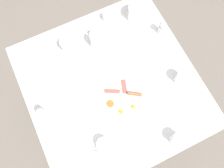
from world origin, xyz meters
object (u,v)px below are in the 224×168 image
object	(u,v)px
breakfast_plate	(123,99)
teapot_far	(137,12)
pepper_grinder	(41,113)
water_glass_tall	(177,139)
creamer_jug	(107,17)
water_glass_short	(182,77)
teapot_near	(99,39)
spoon_for_tea	(75,151)
salt_grinder	(162,27)
teacup_with_saucer_left	(104,144)
fork_spare	(48,60)
napkin_folded	(135,152)
wine_glass_spare	(66,45)
fork_by_plate	(73,93)
knife_by_plate	(190,108)

from	to	relation	value
breakfast_plate	teapot_far	size ratio (longest dim) A/B	1.64
teapot_far	pepper_grinder	xyz separation A→B (m)	(-0.83, -0.37, 0.00)
water_glass_tall	creamer_jug	xyz separation A→B (m)	(-0.01, 0.92, -0.01)
water_glass_tall	water_glass_short	distance (m)	0.38
water_glass_tall	teapot_near	bearing A→B (deg)	100.26
spoon_for_tea	pepper_grinder	bearing A→B (deg)	106.93
salt_grinder	teacup_with_saucer_left	bearing A→B (deg)	-142.57
teacup_with_saucer_left	spoon_for_tea	distance (m)	0.18
water_glass_tall	fork_spare	bearing A→B (deg)	121.96
water_glass_tall	napkin_folded	size ratio (longest dim) A/B	0.57
breakfast_plate	wine_glass_spare	size ratio (longest dim) A/B	3.27
pepper_grinder	wine_glass_spare	bearing A→B (deg)	49.36
breakfast_plate	teacup_with_saucer_left	xyz separation A→B (m)	(-0.22, -0.20, 0.02)
fork_spare	pepper_grinder	bearing A→B (deg)	-114.74
napkin_folded	teapot_far	bearing A→B (deg)	62.36
breakfast_plate	teacup_with_saucer_left	distance (m)	0.30
teapot_far	water_glass_short	bearing A→B (deg)	32.72
breakfast_plate	pepper_grinder	world-z (taller)	pepper_grinder
teapot_far	fork_spare	xyz separation A→B (m)	(-0.68, -0.04, -0.06)
wine_glass_spare	fork_by_plate	size ratio (longest dim) A/B	0.66
teacup_with_saucer_left	fork_spare	distance (m)	0.66
breakfast_plate	spoon_for_tea	xyz separation A→B (m)	(-0.39, -0.16, -0.01)
water_glass_tall	salt_grinder	bearing A→B (deg)	67.86
teapot_far	creamer_jug	world-z (taller)	teapot_far
creamer_jug	fork_spare	bearing A→B (deg)	-166.81
teapot_near	fork_by_plate	xyz separation A→B (m)	(-0.30, -0.25, -0.06)
napkin_folded	water_glass_short	bearing A→B (deg)	30.48
teapot_far	pepper_grinder	distance (m)	0.91
teapot_far	salt_grinder	size ratio (longest dim) A/B	1.66
creamer_jug	spoon_for_tea	distance (m)	0.91
napkin_folded	knife_by_plate	distance (m)	0.44
water_glass_short	fork_spare	bearing A→B (deg)	145.44
teapot_near	napkin_folded	distance (m)	0.74
teapot_far	water_glass_tall	size ratio (longest dim) A/B	2.14
wine_glass_spare	teapot_far	bearing A→B (deg)	1.83
teapot_near	creamer_jug	size ratio (longest dim) A/B	1.95
salt_grinder	spoon_for_tea	world-z (taller)	salt_grinder
fork_spare	napkin_folded	bearing A→B (deg)	-71.55
teacup_with_saucer_left	salt_grinder	world-z (taller)	salt_grinder
salt_grinder	fork_spare	world-z (taller)	salt_grinder
water_glass_tall	wine_glass_spare	bearing A→B (deg)	112.78
wine_glass_spare	napkin_folded	bearing A→B (deg)	-82.63
breakfast_plate	water_glass_tall	distance (m)	0.40
pepper_grinder	water_glass_short	bearing A→B (deg)	-10.98
teapot_near	napkin_folded	size ratio (longest dim) A/B	1.04
breakfast_plate	teapot_near	distance (m)	0.42
wine_glass_spare	knife_by_plate	size ratio (longest dim) A/B	0.43
salt_grinder	napkin_folded	distance (m)	0.82
breakfast_plate	fork_spare	xyz separation A→B (m)	(-0.33, 0.45, -0.01)
breakfast_plate	salt_grinder	size ratio (longest dim) A/B	2.72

